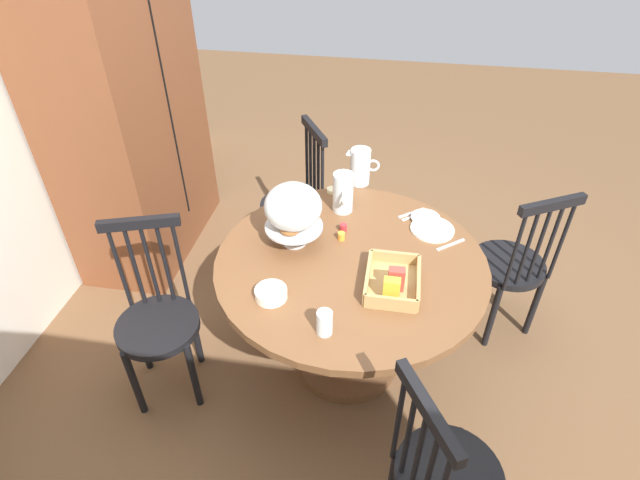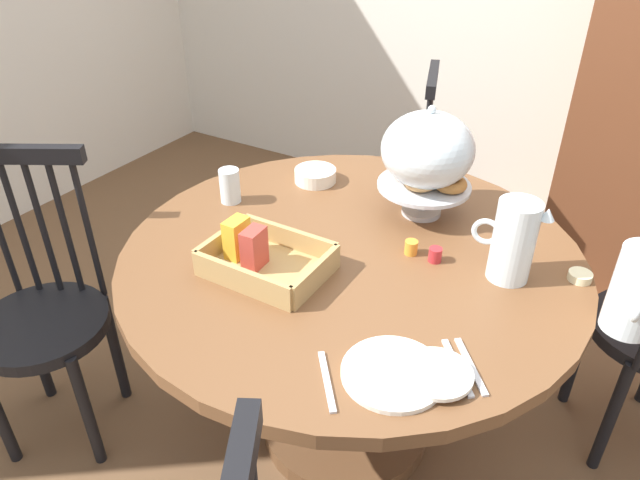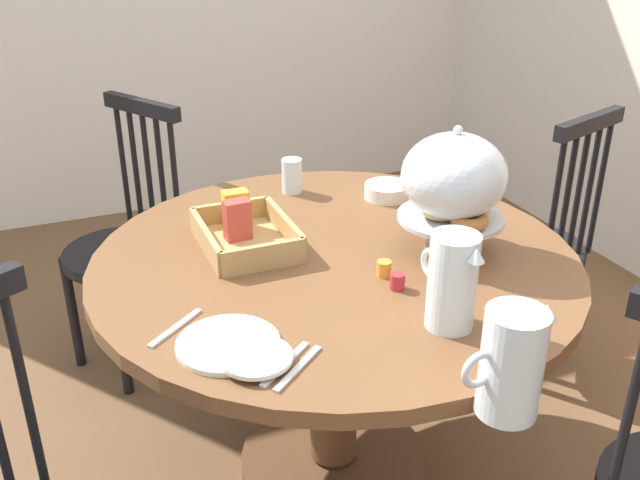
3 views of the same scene
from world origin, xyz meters
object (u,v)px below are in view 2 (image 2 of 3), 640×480
windsor_chair_near_window (390,189)px  milk_pitcher (636,294)px  windsor_chair_by_cabinet (45,320)px  china_plate_large (393,373)px  pastry_stand_with_dome (427,154)px  china_plate_small (437,373)px  dining_table (349,305)px  drinking_glass (230,186)px  cereal_bowl (315,175)px  cereal_basket (262,258)px  butter_dish (580,276)px  orange_juice_pitcher (513,244)px

windsor_chair_near_window → milk_pitcher: bearing=-41.2°
windsor_chair_near_window → windsor_chair_by_cabinet: bearing=-112.0°
milk_pitcher → china_plate_large: bearing=-133.7°
pastry_stand_with_dome → china_plate_small: size_ratio=2.29×
windsor_chair_by_cabinet → pastry_stand_with_dome: size_ratio=2.83×
dining_table → china_plate_large: china_plate_large is taller
china_plate_large → drinking_glass: bearing=150.8°
windsor_chair_near_window → cereal_bowl: windsor_chair_near_window is taller
china_plate_small → drinking_glass: (-0.85, 0.39, 0.04)m
milk_pitcher → cereal_bowl: bearing=164.9°
windsor_chair_near_window → cereal_bowl: (-0.02, -0.59, 0.31)m
dining_table → cereal_basket: 0.34m
dining_table → cereal_bowl: 0.49m
milk_pitcher → china_plate_small: size_ratio=1.41×
windsor_chair_near_window → cereal_basket: bearing=-83.6°
milk_pitcher → windsor_chair_near_window: bearing=138.8°
pastry_stand_with_dome → butter_dish: size_ratio=5.73×
orange_juice_pitcher → drinking_glass: (-0.87, -0.05, -0.04)m
pastry_stand_with_dome → cereal_bowl: pastry_stand_with_dome is taller
orange_juice_pitcher → china_plate_small: bearing=-92.8°
drinking_glass → milk_pitcher: bearing=-0.6°
cereal_basket → butter_dish: bearing=27.4°
pastry_stand_with_dome → drinking_glass: bearing=-156.4°
cereal_basket → china_plate_small: (0.54, -0.14, -0.02)m
pastry_stand_with_dome → orange_juice_pitcher: (0.32, -0.19, -0.10)m
windsor_chair_near_window → butter_dish: windsor_chair_near_window is taller
cereal_basket → china_plate_large: (0.46, -0.18, -0.03)m
windsor_chair_near_window → cereal_basket: (0.12, -1.10, 0.32)m
windsor_chair_by_cabinet → milk_pitcher: size_ratio=4.62×
china_plate_small → pastry_stand_with_dome: bearing=115.2°
pastry_stand_with_dome → orange_juice_pitcher: size_ratio=1.57×
drinking_glass → dining_table: bearing=-6.5°
windsor_chair_by_cabinet → cereal_basket: bearing=20.4°
windsor_chair_near_window → drinking_glass: windsor_chair_near_window is taller
orange_juice_pitcher → drinking_glass: size_ratio=1.99×
pastry_stand_with_dome → orange_juice_pitcher: bearing=-31.5°
windsor_chair_near_window → orange_juice_pitcher: (0.69, -0.80, 0.39)m
orange_juice_pitcher → cereal_basket: orange_juice_pitcher is taller
windsor_chair_near_window → cereal_bowl: bearing=-92.1°
orange_juice_pitcher → pastry_stand_with_dome: bearing=148.5°
windsor_chair_near_window → orange_juice_pitcher: size_ratio=4.46×
cereal_basket → windsor_chair_by_cabinet: bearing=-159.6°
cereal_basket → china_plate_large: bearing=-20.7°
dining_table → cereal_basket: (-0.16, -0.20, 0.23)m
milk_pitcher → china_plate_large: size_ratio=0.96×
pastry_stand_with_dome → cereal_bowl: bearing=177.4°
pastry_stand_with_dome → drinking_glass: (-0.55, -0.24, -0.14)m
cereal_basket → windsor_chair_near_window: bearing=96.4°
drinking_glass → butter_dish: 1.04m
windsor_chair_near_window → china_plate_small: bearing=-61.6°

